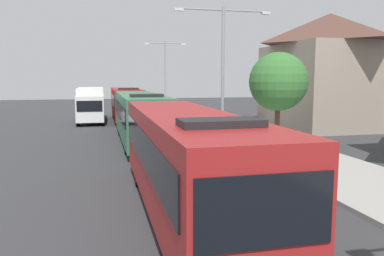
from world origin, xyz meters
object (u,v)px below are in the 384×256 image
Objects in this scene: white_suv at (235,142)px; streetlamp_mid at (223,58)px; bus_middle at (126,103)px; bus_lead at (185,158)px; box_truck_oncoming at (91,103)px; streetlamp_far at (165,69)px; roadside_tree at (278,82)px; bus_second_in_line at (140,116)px.

white_suv is 0.57× the size of streetlamp_mid.
bus_lead is at bearing -90.00° from bus_middle.
box_truck_oncoming is 13.49m from streetlamp_far.
bus_middle is 1.99× the size of roadside_tree.
streetlamp_far is at bearing 90.00° from streetlamp_mid.
bus_middle is (-0.00, 13.09, -0.00)m from bus_second_in_line.
streetlamp_mid is at bearing 67.67° from bus_lead.
bus_second_in_line is 8.88m from roadside_tree.
bus_second_in_line is at bearing -103.49° from streetlamp_far.
white_suv is 7.39m from roadside_tree.
streetlamp_far reaches higher than white_suv.
box_truck_oncoming is 0.97× the size of streetlamp_mid.
bus_middle is at bearing 5.06° from box_truck_oncoming.
white_suv is at bearing -103.31° from streetlamp_mid.
bus_lead and bus_middle have the same top height.
roadside_tree is at bearing -52.37° from box_truck_oncoming.
white_suv is at bearing 58.17° from bus_lead.
roadside_tree is (2.91, -24.78, -1.33)m from streetlamp_far.
roadside_tree is at bearing -83.29° from streetlamp_far.
bus_lead is 13.28m from bus_second_in_line.
bus_middle is at bearing 112.20° from streetlamp_mid.
streetlamp_far is (-0.00, 22.65, -0.17)m from streetlamp_mid.
bus_middle is 1.32× the size of streetlamp_far.
bus_second_in_line is 2.50× the size of white_suv.
bus_second_in_line reaches higher than box_truck_oncoming.
box_truck_oncoming is at bearing 123.93° from streetlamp_mid.
bus_second_in_line reaches higher than white_suv.
streetlamp_mid is 22.65m from streetlamp_far.
roadside_tree reaches higher than white_suv.
box_truck_oncoming is 0.99× the size of streetlamp_far.
bus_lead is at bearing -90.00° from bus_second_in_line.
bus_middle is (-0.00, 26.37, -0.00)m from bus_lead.
bus_lead is at bearing -121.83° from white_suv.
bus_second_in_line is at bearing 164.73° from roadside_tree.
bus_lead is 36.36m from streetlamp_far.
box_truck_oncoming is 16.00m from streetlamp_mid.
bus_lead is at bearing -82.78° from box_truck_oncoming.
streetlamp_mid is at bearing -90.00° from streetlamp_far.
roadside_tree is (8.31, -2.27, 2.14)m from bus_second_in_line.
white_suv is 8.54m from streetlamp_mid.
streetlamp_far is (8.70, 9.71, 3.44)m from box_truck_oncoming.
bus_middle is 17.59m from roadside_tree.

